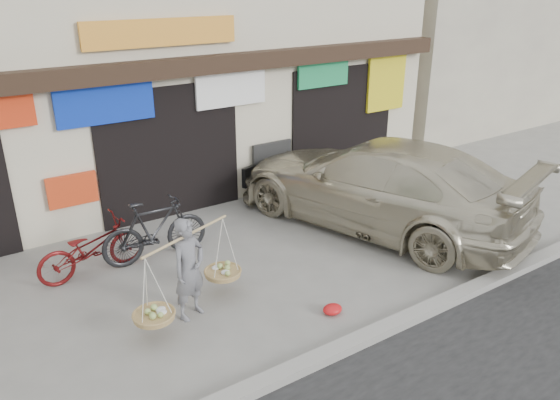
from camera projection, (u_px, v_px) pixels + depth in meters
ground at (262, 286)px, 8.86m from camera, size 70.00×70.00×0.00m
kerb at (341, 348)px, 7.29m from camera, size 70.00×0.25×0.12m
shophouse_block at (113, 33)px, 12.48m from camera, size 14.00×6.32×7.00m
neighbor_east at (474, 19)px, 19.92m from camera, size 12.00×7.00×6.40m
street_vendor at (189, 273)px, 7.85m from camera, size 1.89×1.07×1.56m
bike_0 at (91, 248)px, 9.07m from camera, size 1.89×0.83×0.96m
bike_1 at (155, 230)px, 9.51m from camera, size 1.91×0.61×1.13m
suv at (377, 184)px, 10.76m from camera, size 4.07×6.44×1.74m
red_bag at (332, 309)px, 8.13m from camera, size 0.31×0.25×0.14m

